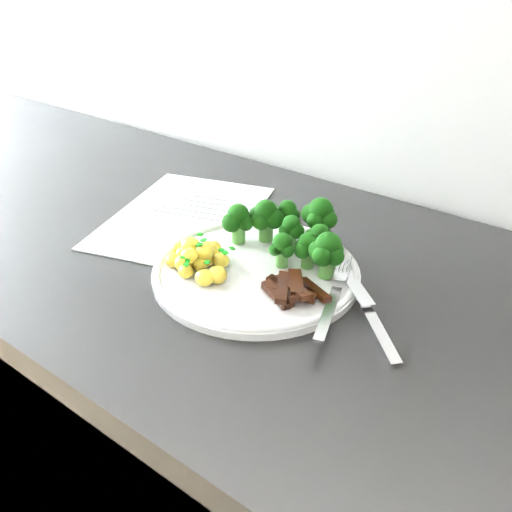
{
  "coord_description": "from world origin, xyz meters",
  "views": [
    {
      "loc": [
        0.48,
        1.14,
        1.33
      ],
      "look_at": [
        0.1,
        1.64,
        0.96
      ],
      "focal_mm": 38.52,
      "sensor_mm": 36.0,
      "label": 1
    }
  ],
  "objects_px": {
    "beef_strips": "(290,289)",
    "fork": "(333,299)",
    "counter": "(275,495)",
    "plate": "(256,270)",
    "recipe_paper": "(184,216)",
    "knife": "(372,319)",
    "broccoli": "(294,229)",
    "potatoes": "(200,258)"
  },
  "relations": [
    {
      "from": "knife",
      "to": "fork",
      "type": "bearing_deg",
      "value": -175.36
    },
    {
      "from": "fork",
      "to": "potatoes",
      "type": "bearing_deg",
      "value": -170.6
    },
    {
      "from": "broccoli",
      "to": "fork",
      "type": "xyz_separation_m",
      "value": [
        0.11,
        -0.07,
        -0.03
      ]
    },
    {
      "from": "recipe_paper",
      "to": "beef_strips",
      "type": "distance_m",
      "value": 0.29
    },
    {
      "from": "counter",
      "to": "beef_strips",
      "type": "bearing_deg",
      "value": -45.79
    },
    {
      "from": "knife",
      "to": "recipe_paper",
      "type": "bearing_deg",
      "value": 168.74
    },
    {
      "from": "recipe_paper",
      "to": "plate",
      "type": "distance_m",
      "value": 0.21
    },
    {
      "from": "plate",
      "to": "beef_strips",
      "type": "xyz_separation_m",
      "value": [
        0.07,
        -0.02,
        0.01
      ]
    },
    {
      "from": "potatoes",
      "to": "beef_strips",
      "type": "height_order",
      "value": "potatoes"
    },
    {
      "from": "counter",
      "to": "broccoli",
      "type": "relative_size",
      "value": 13.0
    },
    {
      "from": "knife",
      "to": "plate",
      "type": "bearing_deg",
      "value": 178.2
    },
    {
      "from": "counter",
      "to": "potatoes",
      "type": "distance_m",
      "value": 0.5
    },
    {
      "from": "potatoes",
      "to": "fork",
      "type": "height_order",
      "value": "potatoes"
    },
    {
      "from": "recipe_paper",
      "to": "broccoli",
      "type": "distance_m",
      "value": 0.22
    },
    {
      "from": "beef_strips",
      "to": "fork",
      "type": "xyz_separation_m",
      "value": [
        0.05,
        0.01,
        -0.0
      ]
    },
    {
      "from": "fork",
      "to": "knife",
      "type": "relative_size",
      "value": 1.14
    },
    {
      "from": "recipe_paper",
      "to": "broccoli",
      "type": "bearing_deg",
      "value": -1.16
    },
    {
      "from": "counter",
      "to": "knife",
      "type": "xyz_separation_m",
      "value": [
        0.15,
        -0.03,
        0.48
      ]
    },
    {
      "from": "beef_strips",
      "to": "plate",
      "type": "bearing_deg",
      "value": 161.35
    },
    {
      "from": "recipe_paper",
      "to": "potatoes",
      "type": "xyz_separation_m",
      "value": [
        0.13,
        -0.11,
        0.02
      ]
    },
    {
      "from": "plate",
      "to": "knife",
      "type": "relative_size",
      "value": 1.73
    },
    {
      "from": "plate",
      "to": "beef_strips",
      "type": "distance_m",
      "value": 0.08
    },
    {
      "from": "broccoli",
      "to": "fork",
      "type": "relative_size",
      "value": 1.04
    },
    {
      "from": "knife",
      "to": "counter",
      "type": "bearing_deg",
      "value": 170.17
    },
    {
      "from": "beef_strips",
      "to": "knife",
      "type": "bearing_deg",
      "value": 10.12
    },
    {
      "from": "beef_strips",
      "to": "fork",
      "type": "bearing_deg",
      "value": 15.31
    },
    {
      "from": "beef_strips",
      "to": "knife",
      "type": "distance_m",
      "value": 0.11
    },
    {
      "from": "fork",
      "to": "knife",
      "type": "height_order",
      "value": "fork"
    },
    {
      "from": "counter",
      "to": "recipe_paper",
      "type": "height_order",
      "value": "recipe_paper"
    },
    {
      "from": "counter",
      "to": "broccoli",
      "type": "bearing_deg",
      "value": 104.15
    },
    {
      "from": "recipe_paper",
      "to": "plate",
      "type": "relative_size",
      "value": 1.27
    },
    {
      "from": "counter",
      "to": "knife",
      "type": "bearing_deg",
      "value": -9.83
    },
    {
      "from": "recipe_paper",
      "to": "plate",
      "type": "bearing_deg",
      "value": -19.1
    },
    {
      "from": "recipe_paper",
      "to": "potatoes",
      "type": "distance_m",
      "value": 0.17
    },
    {
      "from": "broccoli",
      "to": "beef_strips",
      "type": "relative_size",
      "value": 2.12
    },
    {
      "from": "plate",
      "to": "knife",
      "type": "height_order",
      "value": "knife"
    },
    {
      "from": "recipe_paper",
      "to": "beef_strips",
      "type": "relative_size",
      "value": 3.94
    },
    {
      "from": "fork",
      "to": "knife",
      "type": "distance_m",
      "value": 0.05
    },
    {
      "from": "counter",
      "to": "broccoli",
      "type": "distance_m",
      "value": 0.52
    },
    {
      "from": "counter",
      "to": "fork",
      "type": "relative_size",
      "value": 13.5
    },
    {
      "from": "fork",
      "to": "knife",
      "type": "bearing_deg",
      "value": 4.64
    },
    {
      "from": "plate",
      "to": "fork",
      "type": "xyz_separation_m",
      "value": [
        0.12,
        -0.01,
        0.01
      ]
    }
  ]
}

